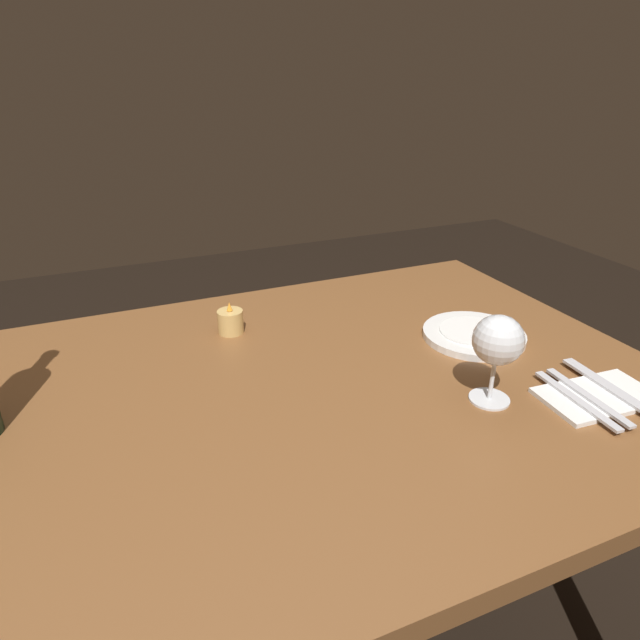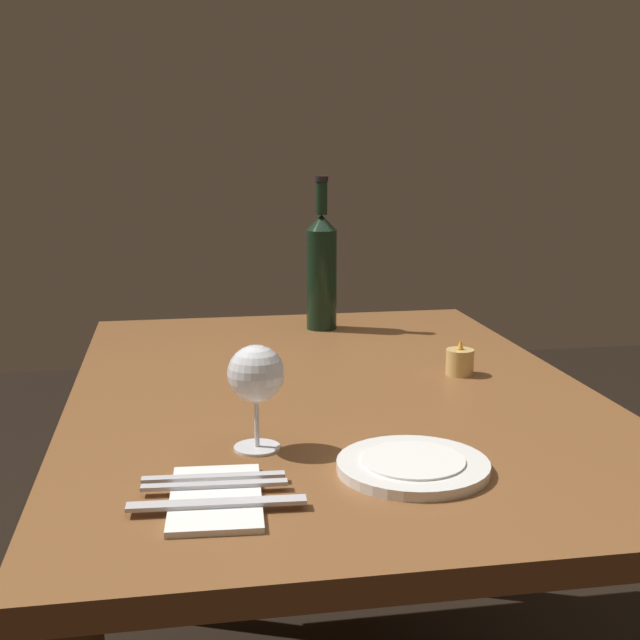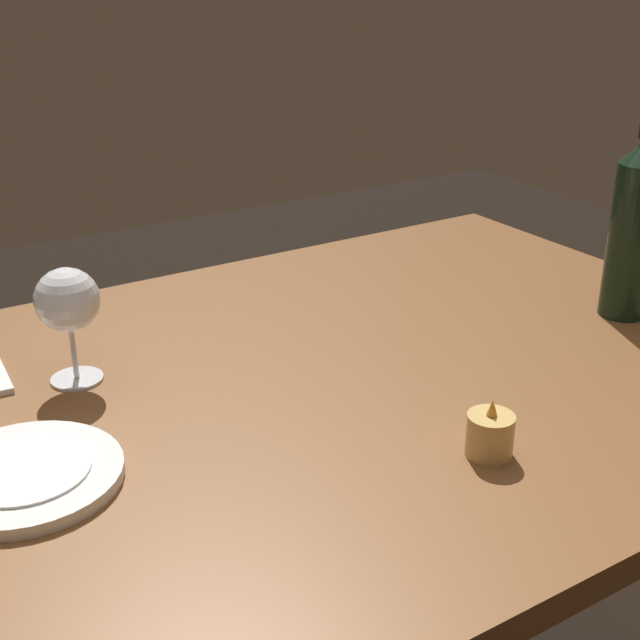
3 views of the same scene
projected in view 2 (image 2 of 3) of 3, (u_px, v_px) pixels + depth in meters
name	position (u px, v px, depth m)	size (l,w,h in m)	color
dining_table	(331.00, 437.00, 1.50)	(1.30, 0.90, 0.74)	brown
wine_glass_left	(256.00, 376.00, 1.17)	(0.08, 0.08, 0.15)	white
wine_bottle	(322.00, 269.00, 1.93)	(0.07, 0.07, 0.35)	black
votive_candle	(460.00, 363.00, 1.56)	(0.05, 0.05, 0.07)	#DBB266
dinner_plate	(413.00, 466.00, 1.11)	(0.20, 0.20, 0.02)	white
folded_napkin	(216.00, 498.00, 1.01)	(0.20, 0.12, 0.01)	white
fork_inner	(215.00, 485.00, 1.04)	(0.03, 0.18, 0.00)	silver
fork_outer	(214.00, 477.00, 1.06)	(0.03, 0.18, 0.00)	silver
table_knife	(217.00, 503.00, 0.98)	(0.03, 0.21, 0.00)	silver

